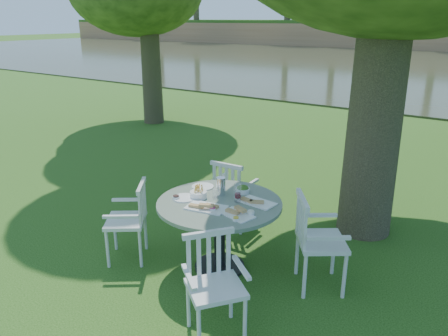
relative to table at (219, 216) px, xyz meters
The scene contains 7 objects.
ground 1.07m from the table, 128.88° to the left, with size 140.00×140.00×0.00m, color #163C0C.
table is the anchor object (origin of this frame).
chair_ne 1.01m from the table, 14.88° to the left, with size 0.68×0.69×1.01m.
chair_nw 1.02m from the table, 116.60° to the left, with size 0.49×0.46×0.94m.
chair_sw 1.02m from the table, 158.21° to the right, with size 0.63×0.64×0.93m.
chair_se 1.02m from the table, 58.24° to the right, with size 0.63×0.64×0.93m.
tableware 0.21m from the table, 130.73° to the left, with size 1.10×0.82×0.21m.
Camera 1 is at (3.03, -4.19, 2.69)m, focal length 35.00 mm.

